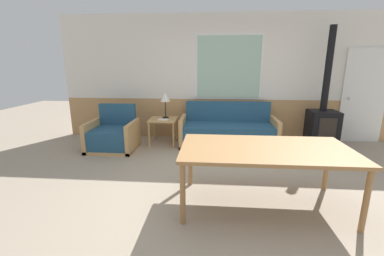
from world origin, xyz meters
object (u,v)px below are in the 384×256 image
object	(u,v)px
dining_table	(265,153)
wood_stove	(323,119)
table_lamp	(165,98)
couch	(228,133)
armchair	(113,136)
side_table	(163,123)

from	to	relation	value
dining_table	wood_stove	bearing A→B (deg)	56.03
table_lamp	wood_stove	bearing A→B (deg)	-0.75
table_lamp	couch	bearing A→B (deg)	-4.30
couch	dining_table	world-z (taller)	couch
armchair	side_table	xyz separation A→B (m)	(0.93, 0.44, 0.19)
side_table	wood_stove	world-z (taller)	wood_stove
wood_stove	armchair	bearing A→B (deg)	-173.17
armchair	table_lamp	bearing A→B (deg)	22.78
side_table	wood_stove	size ratio (longest dim) A/B	0.24
table_lamp	dining_table	bearing A→B (deg)	-56.32
couch	wood_stove	xyz separation A→B (m)	(1.90, 0.06, 0.30)
side_table	dining_table	xyz separation A→B (m)	(1.65, -2.33, 0.21)
side_table	dining_table	size ratio (longest dim) A/B	0.29
side_table	dining_table	bearing A→B (deg)	-54.61
table_lamp	wood_stove	size ratio (longest dim) A/B	0.23
side_table	table_lamp	size ratio (longest dim) A/B	1.05
couch	armchair	world-z (taller)	couch
table_lamp	side_table	bearing A→B (deg)	-110.44
armchair	dining_table	bearing A→B (deg)	-42.67
side_table	dining_table	distance (m)	2.86
dining_table	side_table	bearing A→B (deg)	125.39
side_table	armchair	bearing A→B (deg)	-154.41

